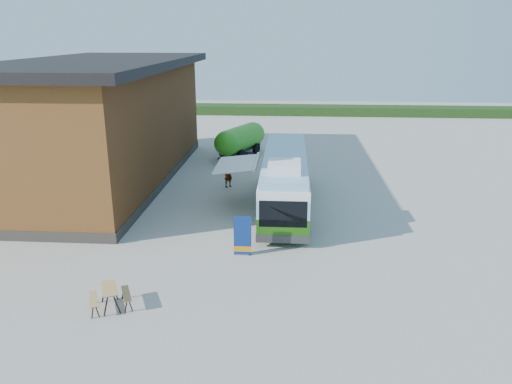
# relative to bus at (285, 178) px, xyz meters

# --- Properties ---
(ground) EXTENTS (100.00, 100.00, 0.00)m
(ground) POSITION_rel_bus_xyz_m (-0.92, -5.46, -1.63)
(ground) COLOR #BCB7AD
(ground) RESTS_ON ground
(barn) EXTENTS (9.60, 21.20, 7.50)m
(barn) POSITION_rel_bus_xyz_m (-11.42, 4.54, 1.96)
(barn) COLOR brown
(barn) RESTS_ON ground
(hedge) EXTENTS (40.00, 3.00, 1.00)m
(hedge) POSITION_rel_bus_xyz_m (7.08, 32.54, -1.13)
(hedge) COLOR #264419
(hedge) RESTS_ON ground
(bus) EXTENTS (2.41, 11.12, 3.41)m
(bus) POSITION_rel_bus_xyz_m (0.00, 0.00, 0.00)
(bus) COLOR #2B6210
(bus) RESTS_ON ground
(awning) EXTENTS (2.30, 3.76, 0.48)m
(awning) POSITION_rel_bus_xyz_m (-2.40, 0.27, 0.87)
(awning) COLOR white
(awning) RESTS_ON ground
(banner) EXTENTS (0.76, 0.18, 1.75)m
(banner) POSITION_rel_bus_xyz_m (-1.65, -6.21, -0.91)
(banner) COLOR navy
(banner) RESTS_ON ground
(picnic_table) EXTENTS (1.69, 1.61, 0.75)m
(picnic_table) POSITION_rel_bus_xyz_m (-5.74, -10.77, -1.07)
(picnic_table) COLOR #A67E4E
(picnic_table) RESTS_ON ground
(person_a) EXTENTS (0.69, 0.68, 1.60)m
(person_a) POSITION_rel_bus_xyz_m (-3.47, 3.53, -0.83)
(person_a) COLOR #999999
(person_a) RESTS_ON ground
(person_b) EXTENTS (0.99, 1.06, 1.73)m
(person_b) POSITION_rel_bus_xyz_m (0.10, 5.40, -0.76)
(person_b) COLOR #999999
(person_b) RESTS_ON ground
(slurry_tanker) EXTENTS (3.46, 5.84, 2.30)m
(slurry_tanker) POSITION_rel_bus_xyz_m (-3.54, 11.57, -0.30)
(slurry_tanker) COLOR green
(slurry_tanker) RESTS_ON ground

